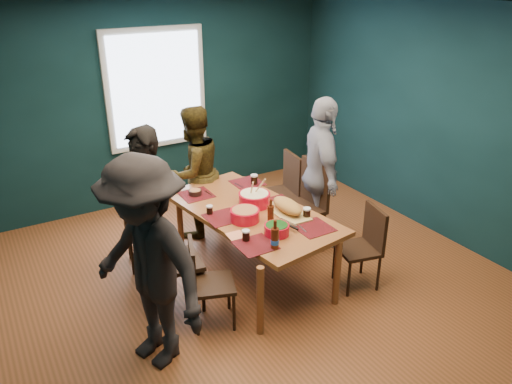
% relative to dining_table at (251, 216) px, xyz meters
% --- Properties ---
extents(room, '(5.01, 5.01, 2.71)m').
position_rel_dining_table_xyz_m(room, '(-0.09, 0.10, 0.70)').
color(room, brown).
rests_on(room, ground).
extents(dining_table, '(1.24, 2.06, 0.74)m').
position_rel_dining_table_xyz_m(dining_table, '(0.00, 0.00, 0.00)').
color(dining_table, brown).
rests_on(dining_table, floor).
extents(chair_left_far, '(0.47, 0.47, 0.88)m').
position_rel_dining_table_xyz_m(chair_left_far, '(-0.98, 0.75, -0.16)').
color(chair_left_far, black).
rests_on(chair_left_far, floor).
extents(chair_left_mid, '(0.50, 0.50, 0.99)m').
position_rel_dining_table_xyz_m(chair_left_mid, '(-0.98, -0.13, -0.09)').
color(chair_left_mid, black).
rests_on(chair_left_mid, floor).
extents(chair_left_near, '(0.48, 0.48, 0.84)m').
position_rel_dining_table_xyz_m(chair_left_near, '(-0.78, -0.51, -0.18)').
color(chair_left_near, black).
rests_on(chair_left_near, floor).
extents(chair_right_far, '(0.49, 0.49, 0.96)m').
position_rel_dining_table_xyz_m(chair_right_far, '(0.86, 0.67, -0.11)').
color(chair_right_far, black).
rests_on(chair_right_far, floor).
extents(chair_right_mid, '(0.49, 0.49, 1.04)m').
position_rel_dining_table_xyz_m(chair_right_mid, '(0.81, 0.15, -0.06)').
color(chair_right_mid, black).
rests_on(chair_right_mid, floor).
extents(chair_right_near, '(0.46, 0.46, 0.85)m').
position_rel_dining_table_xyz_m(chair_right_near, '(0.88, -0.76, -0.17)').
color(chair_right_near, black).
rests_on(chair_right_near, floor).
extents(person_far_left, '(0.54, 0.70, 1.69)m').
position_rel_dining_table_xyz_m(person_far_left, '(-0.99, 0.29, 0.18)').
color(person_far_left, black).
rests_on(person_far_left, floor).
extents(person_back, '(0.90, 0.79, 1.58)m').
position_rel_dining_table_xyz_m(person_back, '(-0.13, 1.11, 0.13)').
color(person_back, black).
rests_on(person_back, floor).
extents(person_right, '(0.79, 1.11, 1.75)m').
position_rel_dining_table_xyz_m(person_right, '(1.01, 0.15, 0.21)').
color(person_right, white).
rests_on(person_right, floor).
extents(person_near_left, '(1.03, 1.32, 1.80)m').
position_rel_dining_table_xyz_m(person_near_left, '(-1.33, -0.70, 0.23)').
color(person_near_left, black).
rests_on(person_near_left, floor).
extents(bowl_salad, '(0.29, 0.29, 0.12)m').
position_rel_dining_table_xyz_m(bowl_salad, '(-0.16, -0.16, 0.13)').
color(bowl_salad, red).
rests_on(bowl_salad, dining_table).
extents(bowl_dumpling, '(0.33, 0.33, 0.31)m').
position_rel_dining_table_xyz_m(bowl_dumpling, '(0.09, 0.09, 0.14)').
color(bowl_dumpling, red).
rests_on(bowl_dumpling, dining_table).
extents(bowl_herbs, '(0.23, 0.23, 0.10)m').
position_rel_dining_table_xyz_m(bowl_herbs, '(-0.05, -0.56, 0.12)').
color(bowl_herbs, red).
rests_on(bowl_herbs, dining_table).
extents(cutting_board, '(0.32, 0.66, 0.15)m').
position_rel_dining_table_xyz_m(cutting_board, '(0.28, -0.25, 0.14)').
color(cutting_board, '#DAB875').
rests_on(cutting_board, dining_table).
extents(small_bowl, '(0.14, 0.14, 0.06)m').
position_rel_dining_table_xyz_m(small_bowl, '(-0.33, 0.63, 0.10)').
color(small_bowl, black).
rests_on(small_bowl, dining_table).
extents(beer_bottle_a, '(0.07, 0.07, 0.27)m').
position_rel_dining_table_xyz_m(beer_bottle_a, '(-0.20, -0.76, 0.17)').
color(beer_bottle_a, '#40180B').
rests_on(beer_bottle_a, dining_table).
extents(beer_bottle_b, '(0.06, 0.06, 0.24)m').
position_rel_dining_table_xyz_m(beer_bottle_b, '(0.03, -0.32, 0.16)').
color(beer_bottle_b, '#40180B').
rests_on(beer_bottle_b, dining_table).
extents(cola_glass_a, '(0.07, 0.07, 0.10)m').
position_rel_dining_table_xyz_m(cola_glass_a, '(-0.35, -0.51, 0.13)').
color(cola_glass_a, black).
rests_on(cola_glass_a, dining_table).
extents(cola_glass_b, '(0.08, 0.08, 0.11)m').
position_rel_dining_table_xyz_m(cola_glass_b, '(0.39, -0.43, 0.13)').
color(cola_glass_b, black).
rests_on(cola_glass_b, dining_table).
extents(cola_glass_c, '(0.08, 0.08, 0.11)m').
position_rel_dining_table_xyz_m(cola_glass_c, '(0.37, 0.57, 0.13)').
color(cola_glass_c, black).
rests_on(cola_glass_c, dining_table).
extents(cola_glass_d, '(0.07, 0.07, 0.09)m').
position_rel_dining_table_xyz_m(cola_glass_d, '(-0.40, 0.14, 0.12)').
color(cola_glass_d, black).
rests_on(cola_glass_d, dining_table).
extents(napkin_a, '(0.18, 0.18, 0.00)m').
position_rel_dining_table_xyz_m(napkin_a, '(0.32, -0.00, 0.07)').
color(napkin_a, '#ED8864').
rests_on(napkin_a, dining_table).
extents(napkin_b, '(0.17, 0.17, 0.00)m').
position_rel_dining_table_xyz_m(napkin_b, '(-0.38, -0.38, 0.07)').
color(napkin_b, '#ED8864').
rests_on(napkin_b, dining_table).
extents(napkin_c, '(0.19, 0.19, 0.00)m').
position_rel_dining_table_xyz_m(napkin_c, '(0.31, -0.70, 0.07)').
color(napkin_c, '#ED8864').
rests_on(napkin_c, dining_table).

